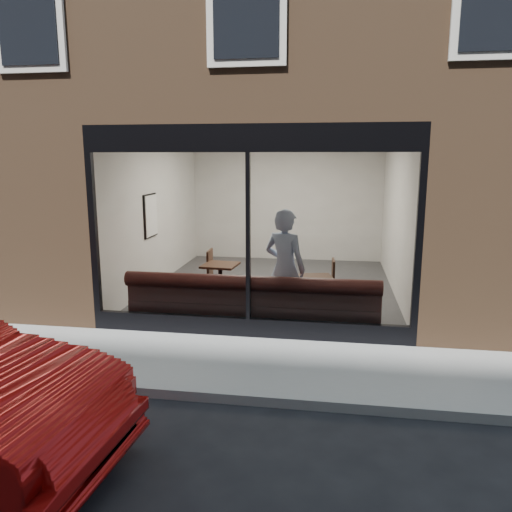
% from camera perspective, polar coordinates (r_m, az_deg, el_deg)
% --- Properties ---
extents(ground, '(120.00, 120.00, 0.00)m').
position_cam_1_polar(ground, '(5.98, -4.36, -16.01)').
color(ground, black).
rests_on(ground, ground).
extents(sidewalk_near, '(40.00, 2.00, 0.01)m').
position_cam_1_polar(sidewalk_near, '(6.86, -2.40, -12.19)').
color(sidewalk_near, gray).
rests_on(sidewalk_near, ground).
extents(kerb_near, '(40.00, 0.10, 0.12)m').
position_cam_1_polar(kerb_near, '(5.91, -4.48, -15.71)').
color(kerb_near, gray).
rests_on(kerb_near, ground).
extents(host_building_pier_left, '(2.50, 12.00, 3.20)m').
position_cam_1_polar(host_building_pier_left, '(14.13, -11.89, 6.47)').
color(host_building_pier_left, brown).
rests_on(host_building_pier_left, ground).
extents(host_building_pier_right, '(2.50, 12.00, 3.20)m').
position_cam_1_polar(host_building_pier_right, '(13.44, 19.73, 5.81)').
color(host_building_pier_right, brown).
rests_on(host_building_pier_right, ground).
extents(host_building_backfill, '(5.00, 6.00, 3.20)m').
position_cam_1_polar(host_building_backfill, '(16.25, 4.55, 7.29)').
color(host_building_backfill, brown).
rests_on(host_building_backfill, ground).
extents(cafe_floor, '(6.00, 6.00, 0.00)m').
position_cam_1_polar(cafe_floor, '(10.60, 1.86, -3.55)').
color(cafe_floor, '#2D2D30').
rests_on(cafe_floor, ground).
extents(cafe_ceiling, '(6.00, 6.00, 0.00)m').
position_cam_1_polar(cafe_ceiling, '(10.25, 1.98, 13.84)').
color(cafe_ceiling, white).
rests_on(cafe_ceiling, host_building_upper).
extents(cafe_wall_back, '(5.00, 0.00, 5.00)m').
position_cam_1_polar(cafe_wall_back, '(13.26, 3.52, 6.39)').
color(cafe_wall_back, beige).
rests_on(cafe_wall_back, ground).
extents(cafe_wall_left, '(0.00, 6.00, 6.00)m').
position_cam_1_polar(cafe_wall_left, '(10.89, -11.25, 5.11)').
color(cafe_wall_left, beige).
rests_on(cafe_wall_left, ground).
extents(cafe_wall_right, '(0.00, 6.00, 6.00)m').
position_cam_1_polar(cafe_wall_right, '(10.30, 15.84, 4.55)').
color(cafe_wall_right, beige).
rests_on(cafe_wall_right, ground).
extents(storefront_kick, '(5.00, 0.10, 0.30)m').
position_cam_1_polar(storefront_kick, '(7.77, -0.87, -8.17)').
color(storefront_kick, black).
rests_on(storefront_kick, ground).
extents(storefront_header, '(5.00, 0.10, 0.40)m').
position_cam_1_polar(storefront_header, '(7.32, -0.94, 13.35)').
color(storefront_header, black).
rests_on(storefront_header, host_building_upper).
extents(storefront_mullion, '(0.06, 0.10, 2.50)m').
position_cam_1_polar(storefront_mullion, '(7.42, -0.90, 2.08)').
color(storefront_mullion, black).
rests_on(storefront_mullion, storefront_kick).
extents(storefront_glass, '(4.80, 0.00, 4.80)m').
position_cam_1_polar(storefront_glass, '(7.39, -0.94, 2.04)').
color(storefront_glass, white).
rests_on(storefront_glass, storefront_kick).
extents(banquette, '(4.00, 0.55, 0.45)m').
position_cam_1_polar(banquette, '(8.12, -0.39, -6.73)').
color(banquette, '#321612').
rests_on(banquette, cafe_floor).
extents(person, '(0.83, 0.70, 1.94)m').
position_cam_1_polar(person, '(8.03, 3.31, -1.46)').
color(person, '#A8BEE3').
rests_on(person, cafe_floor).
extents(cafe_table_left, '(0.68, 0.68, 0.04)m').
position_cam_1_polar(cafe_table_left, '(9.36, -4.12, -1.04)').
color(cafe_table_left, '#322013').
rests_on(cafe_table_left, cafe_floor).
extents(cafe_table_right, '(0.69, 0.69, 0.04)m').
position_cam_1_polar(cafe_table_right, '(8.41, 6.75, -2.52)').
color(cafe_table_right, '#322013').
rests_on(cafe_table_right, cafe_floor).
extents(cafe_chair_left, '(0.45, 0.45, 0.04)m').
position_cam_1_polar(cafe_chair_left, '(9.95, -6.32, -3.29)').
color(cafe_chair_left, '#322013').
rests_on(cafe_chair_left, cafe_floor).
extents(cafe_chair_right, '(0.45, 0.45, 0.04)m').
position_cam_1_polar(cafe_chair_right, '(9.07, 7.51, -4.78)').
color(cafe_chair_right, '#322013').
rests_on(cafe_chair_right, cafe_floor).
extents(wall_poster, '(0.02, 0.62, 0.83)m').
position_cam_1_polar(wall_poster, '(10.46, -11.89, 4.54)').
color(wall_poster, white).
rests_on(wall_poster, cafe_wall_left).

